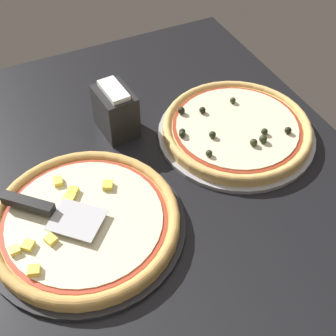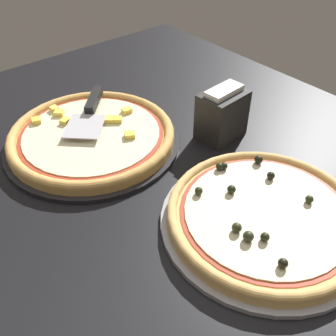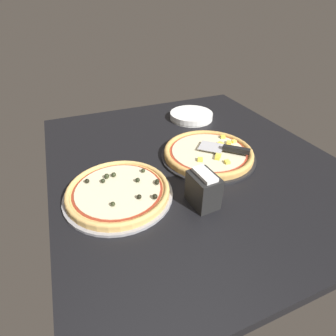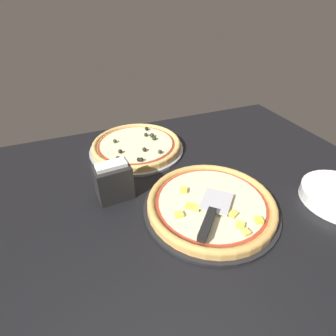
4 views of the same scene
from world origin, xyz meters
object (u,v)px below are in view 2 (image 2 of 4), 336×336
(napkin_holder, at_px, (222,114))
(serving_spatula, at_px, (91,107))
(pizza_front, at_px, (92,135))
(pizza_back, at_px, (265,215))

(napkin_holder, bearing_deg, serving_spatula, -48.73)
(pizza_front, xyz_separation_m, pizza_back, (-0.11, 0.41, 0.00))
(serving_spatula, bearing_deg, pizza_back, 97.34)
(napkin_holder, bearing_deg, pizza_front, -33.30)
(pizza_front, distance_m, napkin_holder, 0.30)
(serving_spatula, relative_size, napkin_holder, 1.49)
(pizza_back, bearing_deg, serving_spatula, -82.66)
(pizza_front, xyz_separation_m, napkin_holder, (-0.25, 0.16, 0.04))
(pizza_front, distance_m, pizza_back, 0.43)
(pizza_front, height_order, napkin_holder, napkin_holder)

